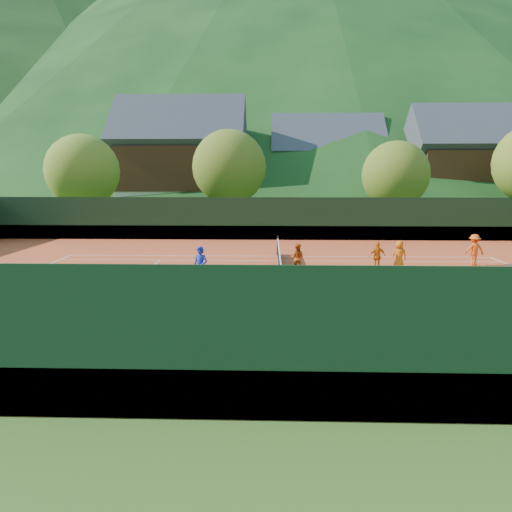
{
  "coord_description": "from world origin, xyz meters",
  "views": [
    {
      "loc": [
        -0.47,
        -19.97,
        4.62
      ],
      "look_at": [
        -1.07,
        0.0,
        1.02
      ],
      "focal_mm": 32.0,
      "sensor_mm": 36.0,
      "label": 1
    }
  ],
  "objects_px": {
    "student_a": "(297,258)",
    "chalet_right": "(462,168)",
    "student_c": "(399,256)",
    "student_d": "(474,250)",
    "chalet_mid": "(326,171)",
    "student_b": "(377,256)",
    "coach": "(200,267)",
    "tennis_net": "(280,267)",
    "ball_hopper": "(127,284)",
    "chalet_left": "(182,164)"
  },
  "relations": [
    {
      "from": "coach",
      "to": "ball_hopper",
      "type": "bearing_deg",
      "value": -114.46
    },
    {
      "from": "student_b",
      "to": "student_d",
      "type": "relative_size",
      "value": 0.9
    },
    {
      "from": "student_a",
      "to": "ball_hopper",
      "type": "height_order",
      "value": "student_a"
    },
    {
      "from": "tennis_net",
      "to": "student_d",
      "type": "bearing_deg",
      "value": 18.07
    },
    {
      "from": "student_d",
      "to": "chalet_mid",
      "type": "bearing_deg",
      "value": -87.59
    },
    {
      "from": "student_d",
      "to": "chalet_mid",
      "type": "relative_size",
      "value": 0.13
    },
    {
      "from": "coach",
      "to": "chalet_mid",
      "type": "height_order",
      "value": "chalet_mid"
    },
    {
      "from": "student_d",
      "to": "chalet_left",
      "type": "bearing_deg",
      "value": -58.2
    },
    {
      "from": "student_a",
      "to": "student_b",
      "type": "bearing_deg",
      "value": -157.52
    },
    {
      "from": "coach",
      "to": "tennis_net",
      "type": "distance_m",
      "value": 3.8
    },
    {
      "from": "student_b",
      "to": "chalet_left",
      "type": "xyz_separation_m",
      "value": [
        -14.7,
        28.32,
        4.91
      ]
    },
    {
      "from": "student_a",
      "to": "chalet_right",
      "type": "bearing_deg",
      "value": -106.53
    },
    {
      "from": "chalet_left",
      "to": "student_a",
      "type": "bearing_deg",
      "value": -69.28
    },
    {
      "from": "student_b",
      "to": "student_d",
      "type": "bearing_deg",
      "value": -175.34
    },
    {
      "from": "student_a",
      "to": "coach",
      "type": "bearing_deg",
      "value": 55.25
    },
    {
      "from": "student_a",
      "to": "student_c",
      "type": "relative_size",
      "value": 0.94
    },
    {
      "from": "student_c",
      "to": "chalet_mid",
      "type": "bearing_deg",
      "value": -90.75
    },
    {
      "from": "student_b",
      "to": "ball_hopper",
      "type": "bearing_deg",
      "value": 18.38
    },
    {
      "from": "chalet_left",
      "to": "chalet_right",
      "type": "xyz_separation_m",
      "value": [
        30.0,
        0.0,
        -0.39
      ]
    },
    {
      "from": "ball_hopper",
      "to": "chalet_mid",
      "type": "xyz_separation_m",
      "value": [
        11.54,
        38.32,
        4.22
      ]
    },
    {
      "from": "student_a",
      "to": "chalet_right",
      "type": "xyz_separation_m",
      "value": [
        19.15,
        28.68,
        4.56
      ]
    },
    {
      "from": "chalet_left",
      "to": "chalet_mid",
      "type": "distance_m",
      "value": 16.51
    },
    {
      "from": "ball_hopper",
      "to": "chalet_left",
      "type": "height_order",
      "value": "chalet_left"
    },
    {
      "from": "chalet_mid",
      "to": "chalet_left",
      "type": "bearing_deg",
      "value": -165.96
    },
    {
      "from": "student_d",
      "to": "tennis_net",
      "type": "bearing_deg",
      "value": 13.16
    },
    {
      "from": "student_a",
      "to": "student_c",
      "type": "bearing_deg",
      "value": -156.89
    },
    {
      "from": "chalet_left",
      "to": "chalet_mid",
      "type": "xyz_separation_m",
      "value": [
        16.0,
        4.0,
        -0.66
      ]
    },
    {
      "from": "student_b",
      "to": "student_d",
      "type": "xyz_separation_m",
      "value": [
        5.25,
        1.57,
        0.08
      ]
    },
    {
      "from": "tennis_net",
      "to": "chalet_mid",
      "type": "distance_m",
      "value": 34.81
    },
    {
      "from": "student_a",
      "to": "student_c",
      "type": "distance_m",
      "value": 4.96
    },
    {
      "from": "coach",
      "to": "student_d",
      "type": "height_order",
      "value": "coach"
    },
    {
      "from": "student_a",
      "to": "ball_hopper",
      "type": "relative_size",
      "value": 1.35
    },
    {
      "from": "coach",
      "to": "chalet_right",
      "type": "relative_size",
      "value": 0.14
    },
    {
      "from": "coach",
      "to": "student_c",
      "type": "bearing_deg",
      "value": 41.14
    },
    {
      "from": "chalet_left",
      "to": "tennis_net",
      "type": "bearing_deg",
      "value": -71.57
    },
    {
      "from": "student_b",
      "to": "tennis_net",
      "type": "bearing_deg",
      "value": 7.66
    },
    {
      "from": "coach",
      "to": "chalet_mid",
      "type": "xyz_separation_m",
      "value": [
        9.27,
        35.9,
        4.11
      ]
    },
    {
      "from": "student_a",
      "to": "student_b",
      "type": "xyz_separation_m",
      "value": [
        3.85,
        0.36,
        0.03
      ]
    },
    {
      "from": "student_b",
      "to": "student_d",
      "type": "height_order",
      "value": "student_d"
    },
    {
      "from": "coach",
      "to": "student_b",
      "type": "distance_m",
      "value": 8.74
    },
    {
      "from": "student_d",
      "to": "coach",
      "type": "bearing_deg",
      "value": 16.37
    },
    {
      "from": "coach",
      "to": "student_a",
      "type": "bearing_deg",
      "value": 56.76
    },
    {
      "from": "student_c",
      "to": "chalet_right",
      "type": "bearing_deg",
      "value": -117.15
    },
    {
      "from": "tennis_net",
      "to": "chalet_mid",
      "type": "bearing_deg",
      "value": 79.99
    },
    {
      "from": "student_a",
      "to": "chalet_left",
      "type": "height_order",
      "value": "chalet_left"
    },
    {
      "from": "chalet_mid",
      "to": "student_a",
      "type": "bearing_deg",
      "value": -98.96
    },
    {
      "from": "coach",
      "to": "student_b",
      "type": "xyz_separation_m",
      "value": [
        7.98,
        3.58,
        -0.15
      ]
    },
    {
      "from": "coach",
      "to": "student_d",
      "type": "distance_m",
      "value": 14.2
    },
    {
      "from": "student_a",
      "to": "chalet_mid",
      "type": "relative_size",
      "value": 0.11
    },
    {
      "from": "ball_hopper",
      "to": "chalet_right",
      "type": "bearing_deg",
      "value": 53.34
    }
  ]
}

